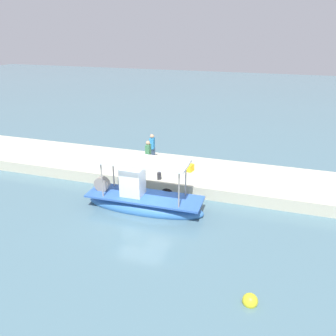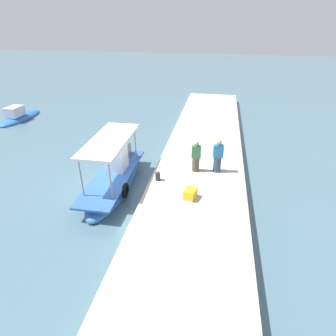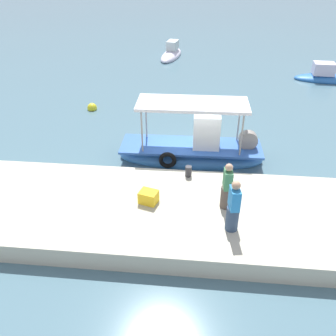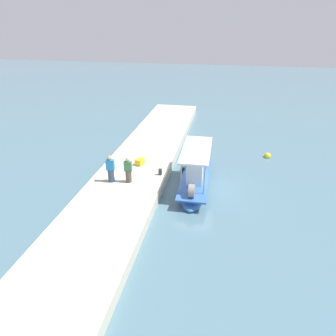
# 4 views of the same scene
# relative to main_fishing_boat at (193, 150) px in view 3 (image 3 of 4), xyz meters

# --- Properties ---
(ground_plane) EXTENTS (120.00, 120.00, 0.00)m
(ground_plane) POSITION_rel_main_fishing_boat_xyz_m (-0.06, -0.00, -0.50)
(ground_plane) COLOR slate
(dock_quay) EXTENTS (36.00, 4.64, 0.68)m
(dock_quay) POSITION_rel_main_fishing_boat_xyz_m (-0.06, -4.24, -0.17)
(dock_quay) COLOR beige
(dock_quay) RESTS_ON ground_plane
(main_fishing_boat) EXTENTS (6.29, 1.95, 3.04)m
(main_fishing_boat) POSITION_rel_main_fishing_boat_xyz_m (0.00, 0.00, 0.00)
(main_fishing_boat) COLOR #3672BA
(main_fishing_boat) RESTS_ON ground_plane
(fisherman_near_bollard) EXTENTS (0.44, 0.53, 1.75)m
(fisherman_near_bollard) POSITION_rel_main_fishing_boat_xyz_m (1.36, -5.13, 0.97)
(fisherman_near_bollard) COLOR #304460
(fisherman_near_bollard) RESTS_ON dock_quay
(fisherman_by_crate) EXTENTS (0.39, 0.49, 1.65)m
(fisherman_by_crate) POSITION_rel_main_fishing_boat_xyz_m (1.22, -4.04, 0.92)
(fisherman_by_crate) COLOR brown
(fisherman_by_crate) RESTS_ON dock_quay
(mooring_bollard) EXTENTS (0.24, 0.24, 0.42)m
(mooring_bollard) POSITION_rel_main_fishing_boat_xyz_m (-0.10, -2.31, 0.38)
(mooring_bollard) COLOR #2D2D33
(mooring_bollard) RESTS_ON dock_quay
(cargo_crate) EXTENTS (0.70, 0.62, 0.43)m
(cargo_crate) POSITION_rel_main_fishing_boat_xyz_m (-1.35, -4.05, 0.39)
(cargo_crate) COLOR yellow
(cargo_crate) RESTS_ON dock_quay
(marker_buoy) EXTENTS (0.54, 0.54, 0.54)m
(marker_buoy) POSITION_rel_main_fishing_boat_xyz_m (-5.96, 5.12, -0.40)
(marker_buoy) COLOR yellow
(marker_buoy) RESTS_ON ground_plane
(moored_boat_near) EXTENTS (4.69, 1.95, 1.46)m
(moored_boat_near) POSITION_rel_main_fishing_boat_xyz_m (8.83, 11.78, -0.30)
(moored_boat_near) COLOR blue
(moored_boat_near) RESTS_ON ground_plane
(moored_boat_mid) EXTENTS (2.03, 4.37, 1.49)m
(moored_boat_mid) POSITION_rel_main_fishing_boat_xyz_m (-2.47, 16.69, -0.26)
(moored_boat_mid) COLOR silver
(moored_boat_mid) RESTS_ON ground_plane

